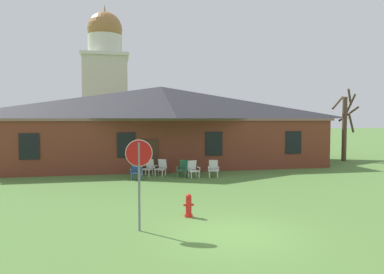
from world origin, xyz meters
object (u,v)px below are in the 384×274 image
(stop_sign, at_px, (139,166))
(lawn_chair_right_end, at_px, (193,169))
(lawn_chair_far_side, at_px, (213,168))
(fire_hydrant, at_px, (189,206))
(lawn_chair_near_door, at_px, (148,167))
(lawn_chair_middle, at_px, (183,168))
(lawn_chair_by_porch, at_px, (137,170))
(lawn_chair_left_end, at_px, (161,167))

(stop_sign, distance_m, lawn_chair_right_end, 10.02)
(lawn_chair_far_side, distance_m, fire_hydrant, 8.57)
(lawn_chair_near_door, distance_m, lawn_chair_middle, 2.12)
(lawn_chair_right_end, xyz_separation_m, lawn_chair_far_side, (1.20, -0.01, 0.00))
(lawn_chair_middle, bearing_deg, lawn_chair_near_door, 156.03)
(lawn_chair_near_door, xyz_separation_m, lawn_chair_far_side, (3.62, -1.27, 0.00))
(lawn_chair_by_porch, distance_m, lawn_chair_left_end, 1.84)
(stop_sign, height_order, lawn_chair_middle, stop_sign)
(lawn_chair_by_porch, xyz_separation_m, lawn_chair_far_side, (4.38, -0.00, 0.00))
(lawn_chair_left_end, height_order, lawn_chair_right_end, same)
(lawn_chair_near_door, distance_m, lawn_chair_left_end, 0.76)
(lawn_chair_by_porch, bearing_deg, lawn_chair_left_end, 35.74)
(lawn_chair_middle, relative_size, lawn_chair_far_side, 1.00)
(lawn_chair_near_door, xyz_separation_m, lawn_chair_right_end, (2.42, -1.25, 0.00))
(stop_sign, bearing_deg, lawn_chair_left_end, 79.51)
(lawn_chair_by_porch, bearing_deg, lawn_chair_right_end, 0.18)
(lawn_chair_near_door, height_order, lawn_chair_far_side, same)
(lawn_chair_right_end, bearing_deg, lawn_chair_far_side, -0.71)
(lawn_chair_by_porch, xyz_separation_m, fire_hydrant, (1.33, -8.01, -0.12))
(lawn_chair_middle, relative_size, fire_hydrant, 1.21)
(lawn_chair_far_side, bearing_deg, lawn_chair_middle, 166.38)
(lawn_chair_near_door, relative_size, fire_hydrant, 1.21)
(stop_sign, height_order, lawn_chair_by_porch, stop_sign)
(lawn_chair_right_end, bearing_deg, fire_hydrant, -103.00)
(stop_sign, xyz_separation_m, lawn_chair_near_door, (1.17, 10.49, -1.45))
(stop_sign, relative_size, lawn_chair_middle, 2.86)
(fire_hydrant, bearing_deg, stop_sign, -145.01)
(lawn_chair_left_end, bearing_deg, fire_hydrant, -91.05)
(lawn_chair_near_door, bearing_deg, lawn_chair_right_end, -27.38)
(stop_sign, bearing_deg, fire_hydrant, 34.99)
(lawn_chair_far_side, bearing_deg, stop_sign, -117.44)
(lawn_chair_near_door, relative_size, lawn_chair_right_end, 1.00)
(lawn_chair_middle, distance_m, lawn_chair_far_side, 1.73)
(lawn_chair_by_porch, relative_size, lawn_chair_far_side, 1.00)
(lawn_chair_far_side, bearing_deg, lawn_chair_right_end, 179.29)
(lawn_chair_left_end, xyz_separation_m, fire_hydrant, (-0.17, -9.09, -0.12))
(lawn_chair_by_porch, distance_m, lawn_chair_near_door, 1.47)
(lawn_chair_by_porch, height_order, lawn_chair_middle, same)
(lawn_chair_right_end, bearing_deg, lawn_chair_left_end, 147.69)
(stop_sign, relative_size, fire_hydrant, 3.46)
(lawn_chair_by_porch, height_order, lawn_chair_right_end, same)
(stop_sign, distance_m, lawn_chair_far_side, 10.49)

